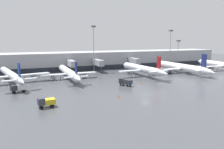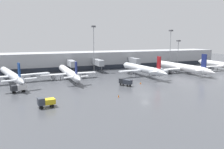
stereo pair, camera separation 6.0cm
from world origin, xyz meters
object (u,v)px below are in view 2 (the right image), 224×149
(service_truck_2, at_px, (19,87))
(apron_light_mast_1, at_px, (171,38))
(parked_jet_4, at_px, (181,67))
(traffic_cone_0, at_px, (141,83))
(apron_light_mast_2, at_px, (94,36))
(service_truck_0, at_px, (46,102))
(apron_light_mast_0, at_px, (178,45))
(parked_jet_3, at_px, (142,69))
(parked_jet_0, at_px, (223,65))
(parked_jet_2, at_px, (69,73))
(traffic_cone_1, at_px, (118,96))
(parked_jet_1, at_px, (11,75))
(service_truck_3, at_px, (125,82))

(service_truck_2, height_order, apron_light_mast_1, apron_light_mast_1)
(parked_jet_4, xyz_separation_m, traffic_cone_0, (-30.80, -16.21, -2.26))
(traffic_cone_0, bearing_deg, apron_light_mast_1, 43.02)
(traffic_cone_0, height_order, apron_light_mast_2, apron_light_mast_2)
(service_truck_0, distance_m, apron_light_mast_0, 94.78)
(parked_jet_3, relative_size, service_truck_2, 6.94)
(parked_jet_3, relative_size, apron_light_mast_1, 1.61)
(apron_light_mast_0, bearing_deg, parked_jet_4, -124.05)
(service_truck_2, bearing_deg, parked_jet_0, 169.24)
(parked_jet_3, bearing_deg, parked_jet_4, -89.10)
(parked_jet_2, height_order, traffic_cone_1, parked_jet_2)
(parked_jet_3, bearing_deg, apron_light_mast_1, -58.52)
(parked_jet_3, relative_size, apron_light_mast_0, 2.21)
(parked_jet_4, bearing_deg, traffic_cone_1, 120.71)
(parked_jet_2, distance_m, apron_light_mast_2, 27.03)
(parked_jet_2, relative_size, parked_jet_4, 0.93)
(parked_jet_4, height_order, apron_light_mast_0, apron_light_mast_0)
(parked_jet_3, bearing_deg, service_truck_2, 98.43)
(parked_jet_0, bearing_deg, apron_light_mast_0, 30.16)
(parked_jet_1, bearing_deg, service_truck_2, 177.12)
(parked_jet_4, xyz_separation_m, service_truck_0, (-65.03, -31.70, -1.22))
(parked_jet_3, height_order, apron_light_mast_2, apron_light_mast_2)
(parked_jet_3, height_order, parked_jet_4, parked_jet_4)
(parked_jet_0, distance_m, traffic_cone_0, 56.56)
(parked_jet_4, distance_m, traffic_cone_0, 34.88)
(parked_jet_2, height_order, traffic_cone_0, parked_jet_2)
(parked_jet_1, relative_size, parked_jet_4, 0.92)
(apron_light_mast_1, height_order, apron_light_mast_2, apron_light_mast_2)
(parked_jet_3, bearing_deg, parked_jet_2, 76.09)
(service_truck_0, bearing_deg, service_truck_3, -159.46)
(parked_jet_0, xyz_separation_m, traffic_cone_1, (-69.38, -27.12, -2.52))
(service_truck_0, height_order, traffic_cone_0, service_truck_0)
(traffic_cone_1, bearing_deg, apron_light_mast_0, 40.27)
(traffic_cone_1, height_order, apron_light_mast_1, apron_light_mast_1)
(traffic_cone_0, relative_size, apron_light_mast_2, 0.03)
(parked_jet_3, relative_size, service_truck_3, 6.82)
(apron_light_mast_1, distance_m, apron_light_mast_2, 45.42)
(service_truck_3, distance_m, traffic_cone_1, 15.29)
(apron_light_mast_0, xyz_separation_m, apron_light_mast_1, (-5.75, -0.26, 3.94))
(service_truck_2, bearing_deg, apron_light_mast_0, -175.65)
(parked_jet_0, bearing_deg, traffic_cone_1, 116.85)
(parked_jet_4, bearing_deg, parked_jet_2, 84.22)
(parked_jet_2, distance_m, parked_jet_4, 53.23)
(apron_light_mast_1, bearing_deg, service_truck_2, -157.23)
(parked_jet_1, relative_size, parked_jet_2, 0.99)
(parked_jet_2, xyz_separation_m, apron_light_mast_1, (60.99, 16.91, 13.64))
(parked_jet_1, bearing_deg, parked_jet_4, -104.48)
(traffic_cone_1, bearing_deg, parked_jet_0, 21.35)
(apron_light_mast_0, bearing_deg, service_truck_2, -158.48)
(parked_jet_4, distance_m, service_truck_2, 72.72)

